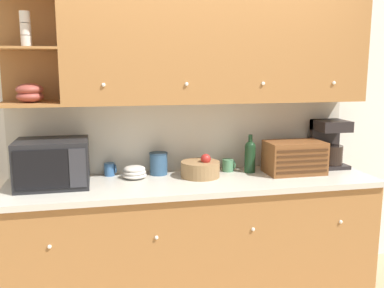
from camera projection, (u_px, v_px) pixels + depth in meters
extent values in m
plane|color=tan|center=(186.00, 274.00, 3.59)|extent=(24.00, 24.00, 0.00)
cube|color=white|center=(185.00, 120.00, 3.39)|extent=(5.06, 0.06, 2.60)
cube|color=#A36B38|center=(195.00, 241.00, 3.20)|extent=(2.66, 0.65, 0.87)
cube|color=beige|center=(195.00, 183.00, 3.11)|extent=(2.68, 0.68, 0.04)
sphere|color=white|center=(49.00, 247.00, 2.64)|extent=(0.03, 0.03, 0.03)
sphere|color=white|center=(156.00, 238.00, 2.78)|extent=(0.03, 0.03, 0.03)
sphere|color=white|center=(253.00, 229.00, 2.92)|extent=(0.03, 0.03, 0.03)
sphere|color=white|center=(341.00, 222.00, 3.06)|extent=(0.03, 0.03, 0.03)
cube|color=beige|center=(186.00, 136.00, 3.38)|extent=(2.66, 0.01, 0.55)
cube|color=#A36B38|center=(219.00, 48.00, 3.13)|extent=(2.24, 0.37, 0.79)
cube|color=#A36B38|center=(31.00, 47.00, 3.02)|extent=(0.42, 0.02, 0.79)
cube|color=#A36B38|center=(31.00, 104.00, 2.92)|extent=(0.42, 0.37, 0.02)
cube|color=#A36B38|center=(27.00, 48.00, 2.85)|extent=(0.42, 0.37, 0.02)
sphere|color=white|center=(104.00, 85.00, 2.82)|extent=(0.03, 0.03, 0.03)
sphere|color=white|center=(187.00, 84.00, 2.94)|extent=(0.03, 0.03, 0.03)
sphere|color=white|center=(263.00, 84.00, 3.06)|extent=(0.03, 0.03, 0.03)
sphere|color=white|center=(334.00, 83.00, 3.18)|extent=(0.03, 0.03, 0.03)
ellipsoid|color=#9E473D|center=(30.00, 97.00, 2.91)|extent=(0.18, 0.18, 0.08)
ellipsoid|color=#9E473D|center=(30.00, 89.00, 2.90)|extent=(0.18, 0.18, 0.08)
cylinder|color=silver|center=(26.00, 41.00, 2.84)|extent=(0.07, 0.07, 0.08)
cylinder|color=silver|center=(26.00, 29.00, 2.83)|extent=(0.07, 0.07, 0.07)
cylinder|color=silver|center=(25.00, 17.00, 2.82)|extent=(0.07, 0.07, 0.08)
cube|color=black|center=(53.00, 163.00, 2.93)|extent=(0.48, 0.38, 0.32)
cube|color=black|center=(41.00, 170.00, 2.74)|extent=(0.34, 0.01, 0.26)
cube|color=#2D2D33|center=(78.00, 168.00, 2.78)|extent=(0.11, 0.01, 0.26)
cylinder|color=#38669E|center=(109.00, 169.00, 3.23)|extent=(0.08, 0.08, 0.10)
torus|color=#38669E|center=(116.00, 169.00, 3.24)|extent=(0.01, 0.07, 0.07)
ellipsoid|color=silver|center=(135.00, 175.00, 3.16)|extent=(0.18, 0.18, 0.04)
ellipsoid|color=silver|center=(135.00, 172.00, 3.15)|extent=(0.17, 0.17, 0.04)
ellipsoid|color=silver|center=(134.00, 169.00, 3.15)|extent=(0.16, 0.16, 0.05)
cylinder|color=#33567A|center=(159.00, 164.00, 3.26)|extent=(0.13, 0.13, 0.16)
cylinder|color=navy|center=(158.00, 153.00, 3.25)|extent=(0.14, 0.14, 0.01)
cylinder|color=#937047|center=(200.00, 169.00, 3.19)|extent=(0.29, 0.29, 0.12)
sphere|color=red|center=(206.00, 159.00, 3.17)|extent=(0.08, 0.08, 0.08)
cylinder|color=#4C845B|center=(228.00, 165.00, 3.37)|extent=(0.09, 0.09, 0.10)
torus|color=#4C845B|center=(234.00, 165.00, 3.38)|extent=(0.01, 0.07, 0.07)
cylinder|color=#19381E|center=(250.00, 160.00, 3.33)|extent=(0.08, 0.08, 0.20)
sphere|color=#19381E|center=(250.00, 147.00, 3.31)|extent=(0.08, 0.08, 0.08)
cylinder|color=#19381E|center=(250.00, 139.00, 3.30)|extent=(0.03, 0.03, 0.07)
cube|color=brown|center=(294.00, 157.00, 3.29)|extent=(0.44, 0.26, 0.25)
cube|color=#432713|center=(302.00, 172.00, 3.18)|extent=(0.41, 0.01, 0.02)
cube|color=#432713|center=(302.00, 166.00, 3.17)|extent=(0.41, 0.01, 0.02)
cube|color=#432713|center=(303.00, 161.00, 3.16)|extent=(0.41, 0.01, 0.02)
cube|color=#432713|center=(303.00, 156.00, 3.16)|extent=(0.41, 0.01, 0.02)
cube|color=#432713|center=(303.00, 151.00, 3.15)|extent=(0.41, 0.01, 0.02)
cube|color=black|center=(329.00, 165.00, 3.51)|extent=(0.25, 0.25, 0.03)
cylinder|color=black|center=(331.00, 155.00, 3.48)|extent=(0.19, 0.19, 0.15)
cube|color=black|center=(324.00, 142.00, 3.57)|extent=(0.25, 0.06, 0.39)
cube|color=black|center=(331.00, 126.00, 3.46)|extent=(0.25, 0.25, 0.09)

